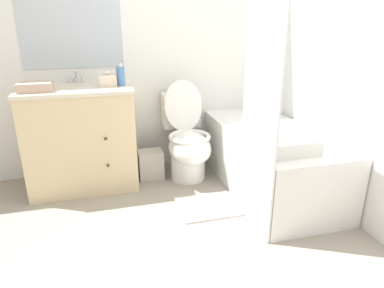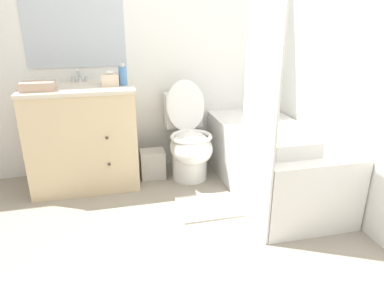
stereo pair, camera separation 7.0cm
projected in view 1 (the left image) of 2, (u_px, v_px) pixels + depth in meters
The scene contains 14 objects.
ground_plane at pixel (210, 270), 2.03m from camera, with size 14.00×14.00×0.00m, color gray.
wall_back at pixel (156, 37), 3.11m from camera, with size 8.00×0.06×2.50m.
wall_right at pixel (328, 40), 2.64m from camera, with size 0.05×2.64×2.50m.
vanity_cabinet at pixel (82, 137), 2.94m from camera, with size 0.90×0.59×0.88m.
sink_faucet at pixel (76, 79), 2.96m from camera, with size 0.14×0.12×0.12m.
toilet at pixel (187, 142), 3.12m from camera, with size 0.38×0.68×0.88m.
bathtub at pixel (269, 159), 2.94m from camera, with size 0.70×1.50×0.53m.
shower_curtain at pixel (261, 97), 2.18m from camera, with size 0.02×0.51×1.86m.
wastebasket at pixel (151, 164), 3.18m from camera, with size 0.22×0.19×0.26m.
tissue_box at pixel (108, 80), 2.81m from camera, with size 0.14×0.12×0.12m.
soap_dispenser at pixel (121, 76), 2.82m from camera, with size 0.07×0.07×0.18m.
hand_towel_folded at pixel (35, 87), 2.60m from camera, with size 0.25×0.17×0.07m.
bath_towel_folded at pixel (291, 146), 2.36m from camera, with size 0.34×0.25×0.10m.
bath_mat at pixel (208, 206), 2.70m from camera, with size 0.46×0.39×0.02m.
Camera 1 is at (-0.53, -1.56, 1.40)m, focal length 32.00 mm.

